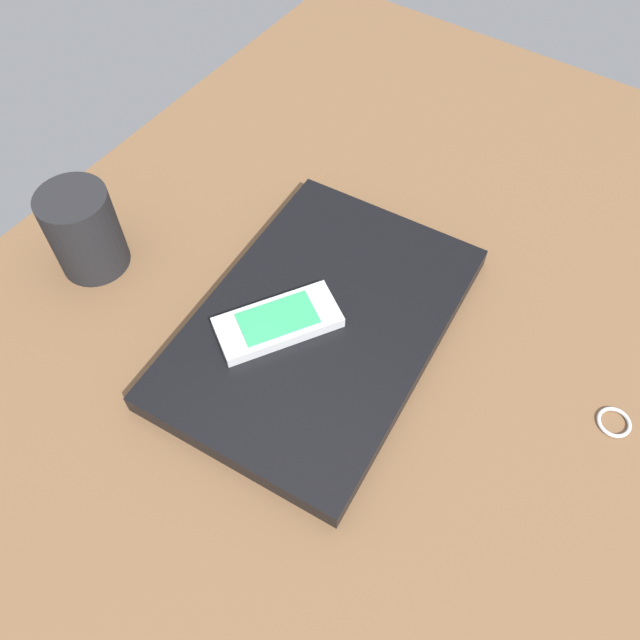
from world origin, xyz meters
TOP-DOWN VIEW (x-y plane):
  - desk_surface at (0.00, 0.00)cm, footprint 120.00×80.00cm
  - laptop_closed at (-5.10, -4.64)cm, footprint 33.05×23.44cm
  - cell_phone_on_laptop at (-2.25, -7.42)cm, footprint 12.27×10.36cm
  - pen_cup at (0.60, -28.95)cm, footprint 6.96×6.96cm
  - key_ring at (-11.57, 22.21)cm, footprint 3.01×3.01cm

SIDE VIEW (x-z plane):
  - desk_surface at x=0.00cm, z-range 0.00..3.00cm
  - key_ring at x=-11.57cm, z-range 3.00..3.36cm
  - laptop_closed at x=-5.10cm, z-range 3.00..5.17cm
  - cell_phone_on_laptop at x=-2.25cm, z-range 5.14..6.47cm
  - pen_cup at x=0.60cm, z-range 3.00..12.19cm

